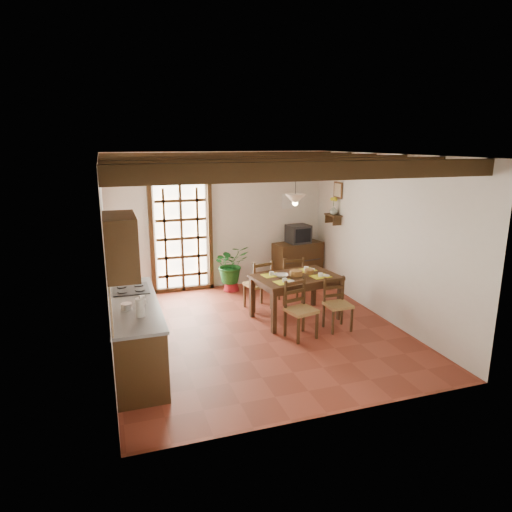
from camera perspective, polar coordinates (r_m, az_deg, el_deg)
name	(u,v)px	position (r m, az deg, el deg)	size (l,w,h in m)	color
ground_plane	(258,331)	(7.52, 0.24, -9.30)	(5.00, 5.00, 0.00)	maroon
room_shell	(258,220)	(7.00, 0.26, 4.47)	(4.52, 5.02, 2.81)	silver
ceiling_beams	(258,162)	(6.91, 0.27, 11.63)	(4.50, 4.34, 0.20)	black
french_door	(181,235)	(9.28, -9.31, 2.66)	(1.26, 0.11, 2.32)	white
kitchen_counter	(135,333)	(6.46, -14.86, -9.33)	(0.64, 2.25, 1.38)	#352210
upper_cabinet	(121,246)	(5.36, -16.55, 1.24)	(0.35, 0.80, 0.70)	#352210
range_hood	(119,235)	(6.61, -16.70, 2.57)	(0.38, 0.60, 0.54)	white
counter_items	(132,297)	(6.37, -15.19, -5.00)	(0.50, 1.43, 0.25)	black
dining_table	(296,281)	(7.84, 5.00, -3.18)	(1.53, 1.11, 0.76)	#362011
chair_near_left	(300,320)	(7.21, 5.57, -7.98)	(0.50, 0.49, 0.91)	#A17D44
chair_near_right	(337,314)	(7.60, 10.11, -7.10)	(0.40, 0.38, 0.85)	#A17D44
chair_far_left	(258,293)	(8.38, 0.29, -4.68)	(0.50, 0.49, 0.92)	#A17D44
chair_far_right	(291,288)	(8.71, 4.39, -4.01)	(0.46, 0.44, 0.91)	#A17D44
table_setting	(296,274)	(7.80, 5.02, -2.21)	(1.03, 0.68, 0.10)	yellow
table_bowl	(282,276)	(7.72, 3.23, -2.46)	(0.22, 0.22, 0.05)	white
sideboard	(298,263)	(9.91, 5.22, -0.82)	(1.04, 0.47, 0.89)	#352210
crt_tv	(298,234)	(9.76, 5.32, 2.76)	(0.49, 0.46, 0.39)	black
fuse_box	(287,201)	(9.83, 3.95, 6.85)	(0.25, 0.03, 0.32)	white
plant_pot	(231,285)	(9.42, -3.12, -3.70)	(0.32, 0.32, 0.20)	maroon
potted_plant	(231,264)	(9.29, -3.16, -1.00)	(1.82, 1.56, 2.03)	#144C19
wall_shelf	(333,217)	(9.35, 9.62, 4.82)	(0.20, 0.42, 0.20)	#352210
shelf_vase	(333,210)	(9.33, 9.66, 5.67)	(0.15, 0.15, 0.15)	#B2BFB2
shelf_flowers	(334,200)	(9.30, 9.71, 6.93)	(0.14, 0.14, 0.36)	yellow
framed_picture	(338,190)	(9.32, 10.22, 8.11)	(0.03, 0.32, 0.32)	brown
pendant_lamp	(295,198)	(7.63, 4.93, 7.21)	(0.36, 0.36, 0.84)	black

